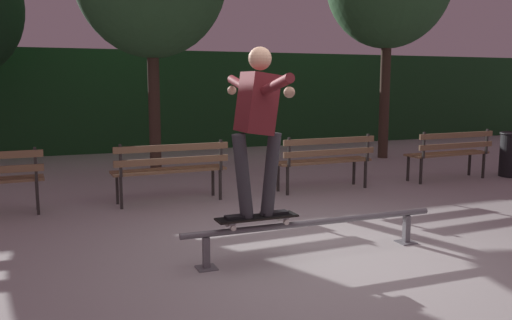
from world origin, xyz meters
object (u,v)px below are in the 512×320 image
Objects in this scene: skateboard at (257,218)px; skateboarder at (257,118)px; grind_rail at (314,228)px; park_bench_rightmost at (451,150)px; park_bench_left_center at (171,165)px; park_bench_right_center at (326,157)px.

skateboarder is (0.00, 0.00, 0.94)m from skateboard.
skateboarder reaches higher than grind_rail.
grind_rail is 4.90m from park_bench_rightmost.
grind_rail is at bearing 0.00° from skateboard.
skateboard is at bearing -85.27° from park_bench_left_center.
park_bench_right_center is (2.22, 2.74, 0.11)m from skateboard.
skateboard is at bearing -149.51° from park_bench_rightmost.
park_bench_rightmost is (4.88, 0.00, 0.00)m from park_bench_left_center.
park_bench_left_center is (-0.83, 2.74, 0.26)m from grind_rail.
skateboard is at bearing -178.53° from skateboarder.
park_bench_right_center is at bearing 59.50° from grind_rail.
park_bench_left_center reaches higher than skateboard.
grind_rail is 2.88m from park_bench_left_center.
skateboarder reaches higher than park_bench_right_center.
skateboarder is 0.96× the size of park_bench_rightmost.
skateboard is at bearing -180.00° from grind_rail.
park_bench_left_center is 4.88m from park_bench_rightmost.
skateboarder is at bearing -128.90° from park_bench_right_center.
grind_rail is 1.65× the size of park_bench_rightmost.
skateboard is 0.49× the size of park_bench_right_center.
park_bench_right_center is at bearing 51.10° from skateboarder.
park_bench_rightmost is (4.06, 2.74, 0.26)m from grind_rail.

